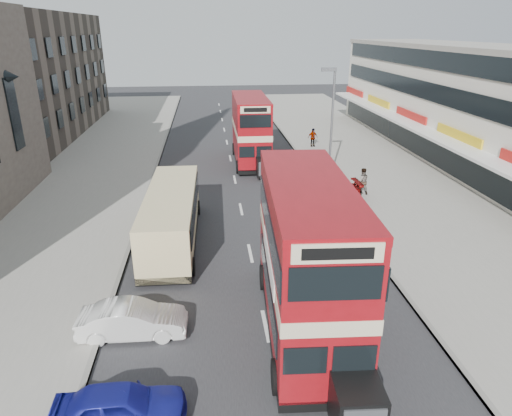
# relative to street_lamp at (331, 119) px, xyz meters

# --- Properties ---
(ground) EXTENTS (160.00, 160.00, 0.00)m
(ground) POSITION_rel_street_lamp_xyz_m (-6.52, -18.00, -4.78)
(ground) COLOR #28282B
(ground) RESTS_ON ground
(road_surface) EXTENTS (12.00, 90.00, 0.01)m
(road_surface) POSITION_rel_street_lamp_xyz_m (-6.52, 2.00, -4.78)
(road_surface) COLOR #28282B
(road_surface) RESTS_ON ground
(pavement_right) EXTENTS (12.00, 90.00, 0.15)m
(pavement_right) POSITION_rel_street_lamp_xyz_m (5.48, 2.00, -4.71)
(pavement_right) COLOR gray
(pavement_right) RESTS_ON ground
(pavement_left) EXTENTS (12.00, 90.00, 0.15)m
(pavement_left) POSITION_rel_street_lamp_xyz_m (-18.52, 2.00, -4.71)
(pavement_left) COLOR gray
(pavement_left) RESTS_ON ground
(kerb_left) EXTENTS (0.20, 90.00, 0.16)m
(kerb_left) POSITION_rel_street_lamp_xyz_m (-12.62, 2.00, -4.71)
(kerb_left) COLOR gray
(kerb_left) RESTS_ON ground
(kerb_right) EXTENTS (0.20, 90.00, 0.16)m
(kerb_right) POSITION_rel_street_lamp_xyz_m (-0.42, 2.00, -4.71)
(kerb_right) COLOR gray
(kerb_right) RESTS_ON ground
(brick_terrace) EXTENTS (14.00, 28.00, 12.00)m
(brick_terrace) POSITION_rel_street_lamp_xyz_m (-28.52, 20.00, 1.22)
(brick_terrace) COLOR #66594C
(brick_terrace) RESTS_ON ground
(commercial_row) EXTENTS (9.90, 46.20, 9.30)m
(commercial_row) POSITION_rel_street_lamp_xyz_m (13.42, 4.00, -0.09)
(commercial_row) COLOR silver
(commercial_row) RESTS_ON ground
(street_lamp) EXTENTS (1.00, 0.20, 8.12)m
(street_lamp) POSITION_rel_street_lamp_xyz_m (0.00, 0.00, 0.00)
(street_lamp) COLOR slate
(street_lamp) RESTS_ON ground
(bus_main) EXTENTS (3.26, 10.19, 5.54)m
(bus_main) POSITION_rel_street_lamp_xyz_m (-5.09, -16.22, -1.87)
(bus_main) COLOR black
(bus_main) RESTS_ON ground
(bus_second) EXTENTS (2.71, 9.54, 5.24)m
(bus_second) POSITION_rel_street_lamp_xyz_m (-4.86, 6.54, -2.03)
(bus_second) COLOR black
(bus_second) RESTS_ON ground
(coach) EXTENTS (2.71, 9.67, 2.55)m
(coach) POSITION_rel_street_lamp_xyz_m (-10.44, -8.16, -3.28)
(coach) COLOR black
(coach) RESTS_ON ground
(car_left_near) EXTENTS (3.74, 1.58, 1.26)m
(car_left_near) POSITION_rel_street_lamp_xyz_m (-11.18, -20.10, -4.15)
(car_left_near) COLOR navy
(car_left_near) RESTS_ON ground
(car_left_front) EXTENTS (3.92, 1.45, 1.28)m
(car_left_front) POSITION_rel_street_lamp_xyz_m (-11.40, -16.00, -4.14)
(car_left_front) COLOR white
(car_left_front) RESTS_ON ground
(car_right_a) EXTENTS (4.88, 2.07, 1.41)m
(car_right_a) POSITION_rel_street_lamp_xyz_m (-1.19, -3.39, -4.08)
(car_right_a) COLOR maroon
(car_right_a) RESTS_ON ground
(car_right_b) EXTENTS (4.64, 2.15, 1.29)m
(car_right_b) POSITION_rel_street_lamp_xyz_m (-1.41, 2.64, -4.14)
(car_right_b) COLOR #CC4414
(car_right_b) RESTS_ON ground
(pedestrian_near) EXTENTS (0.70, 0.50, 1.83)m
(pedestrian_near) POSITION_rel_street_lamp_xyz_m (1.70, -2.49, -3.72)
(pedestrian_near) COLOR gray
(pedestrian_near) RESTS_ON pavement_right
(pedestrian_far) EXTENTS (1.08, 0.67, 1.71)m
(pedestrian_far) POSITION_rel_street_lamp_xyz_m (1.38, 10.82, -3.78)
(pedestrian_far) COLOR gray
(pedestrian_far) RESTS_ON pavement_right
(cyclist) EXTENTS (0.83, 1.79, 1.87)m
(cyclist) POSITION_rel_street_lamp_xyz_m (-1.67, -0.64, -4.17)
(cyclist) COLOR gray
(cyclist) RESTS_ON ground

